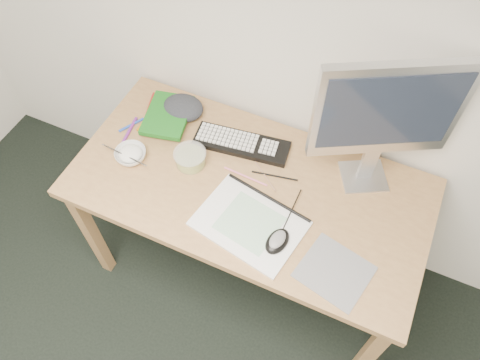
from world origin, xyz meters
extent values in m
plane|color=silver|center=(0.00, 1.80, 1.30)|extent=(3.60, 0.00, 3.60)
cube|color=tan|center=(-0.71, 1.13, 0.36)|extent=(0.05, 0.05, 0.71)
cube|color=tan|center=(0.59, 1.13, 0.36)|extent=(0.05, 0.05, 0.71)
cube|color=tan|center=(-0.71, 1.73, 0.36)|extent=(0.05, 0.05, 0.71)
cube|color=tan|center=(0.59, 1.73, 0.36)|extent=(0.05, 0.05, 0.71)
cube|color=tan|center=(-0.06, 1.43, 0.73)|extent=(1.40, 0.70, 0.03)
cube|color=gray|center=(0.36, 1.22, 0.75)|extent=(0.27, 0.25, 0.00)
cube|color=white|center=(0.01, 1.27, 0.76)|extent=(0.42, 0.34, 0.01)
cube|color=black|center=(-0.17, 1.60, 0.76)|extent=(0.41, 0.18, 0.02)
cube|color=silver|center=(0.33, 1.65, 0.75)|extent=(0.23, 0.22, 0.01)
cube|color=silver|center=(0.33, 1.65, 0.84)|extent=(0.06, 0.04, 0.16)
cube|color=silver|center=(0.33, 1.65, 1.13)|extent=(0.45, 0.27, 0.40)
cube|color=black|center=(0.33, 1.65, 1.14)|extent=(0.40, 0.22, 0.32)
ellipsoid|color=black|center=(0.13, 1.24, 0.78)|extent=(0.09, 0.13, 0.04)
imported|color=white|center=(-0.55, 1.36, 0.77)|extent=(0.16, 0.16, 0.04)
cylinder|color=silver|center=(-0.56, 1.33, 0.79)|extent=(0.21, 0.03, 0.02)
cylinder|color=#DEC44E|center=(-0.32, 1.43, 0.78)|extent=(0.16, 0.16, 0.06)
cube|color=maroon|center=(-0.54, 1.61, 0.76)|extent=(0.22, 0.26, 0.02)
cube|color=#19641A|center=(-0.51, 1.59, 0.78)|extent=(0.23, 0.28, 0.02)
ellipsoid|color=#292B31|center=(-0.47, 1.66, 0.78)|extent=(0.18, 0.17, 0.06)
cylinder|color=pink|center=(-0.09, 1.46, 0.75)|extent=(0.19, 0.02, 0.01)
cylinder|color=#A27555|center=(-0.02, 1.49, 0.75)|extent=(0.13, 0.10, 0.01)
cylinder|color=black|center=(0.01, 1.51, 0.75)|extent=(0.18, 0.04, 0.01)
cylinder|color=#2249B8|center=(-0.64, 1.50, 0.76)|extent=(0.07, 0.11, 0.01)
cylinder|color=#BF7916|center=(-0.60, 1.55, 0.76)|extent=(0.02, 0.13, 0.01)
cylinder|color=#74268C|center=(-0.63, 1.47, 0.76)|extent=(0.04, 0.15, 0.01)
camera|label=1|loc=(0.33, 0.49, 2.27)|focal=35.00mm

